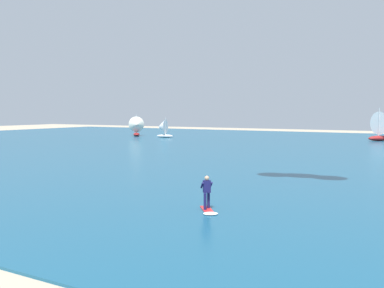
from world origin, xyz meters
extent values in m
cube|color=navy|center=(0.00, 50.92, 0.05)|extent=(160.00, 90.00, 0.10)
cube|color=red|center=(2.83, 15.95, 0.12)|extent=(1.22, 1.37, 0.05)
cylinder|color=#19194C|center=(2.85, 15.74, 0.55)|extent=(0.14, 0.14, 0.80)
cylinder|color=#19194C|center=(2.81, 16.17, 0.55)|extent=(0.14, 0.14, 0.80)
cube|color=#19194C|center=(2.83, 15.95, 1.25)|extent=(0.42, 0.40, 0.60)
sphere|color=tan|center=(2.83, 15.95, 1.66)|extent=(0.22, 0.22, 0.22)
cylinder|color=#19194C|center=(2.61, 15.88, 1.30)|extent=(0.38, 0.45, 0.39)
cylinder|color=#19194C|center=(2.95, 16.15, 1.30)|extent=(0.38, 0.45, 0.39)
ellipsoid|color=white|center=(3.42, 15.21, 0.14)|extent=(0.92, 0.91, 0.08)
ellipsoid|color=maroon|center=(-37.53, 63.66, 0.43)|extent=(3.13, 3.45, 0.65)
cylinder|color=silver|center=(-37.63, 63.78, 2.49)|extent=(0.11, 0.11, 3.48)
cone|color=silver|center=(-37.15, 63.20, 2.32)|extent=(3.22, 3.03, 2.92)
ellipsoid|color=silver|center=(-30.14, 62.21, 0.39)|extent=(3.23, 1.72, 0.58)
cylinder|color=silver|center=(-30.00, 62.24, 2.21)|extent=(0.10, 0.10, 3.07)
cone|color=white|center=(-30.66, 62.09, 2.06)|extent=(1.89, 2.82, 2.58)
ellipsoid|color=maroon|center=(4.02, 72.67, 0.51)|extent=(3.90, 4.42, 0.83)
cylinder|color=silver|center=(3.89, 72.51, 3.13)|extent=(0.14, 0.14, 4.41)
cone|color=white|center=(4.48, 73.27, 2.91)|extent=(4.11, 3.79, 3.71)
camera|label=1|loc=(12.61, -2.52, 4.92)|focal=40.77mm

